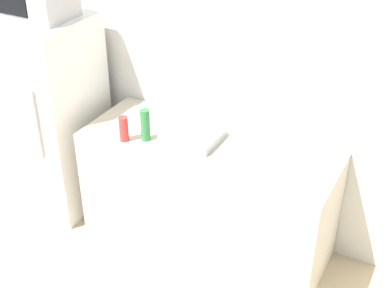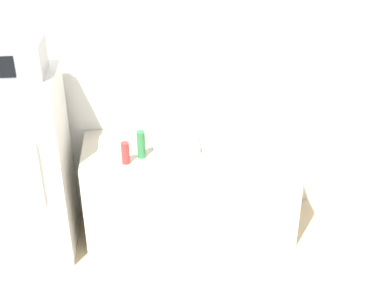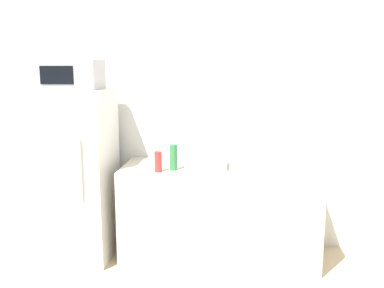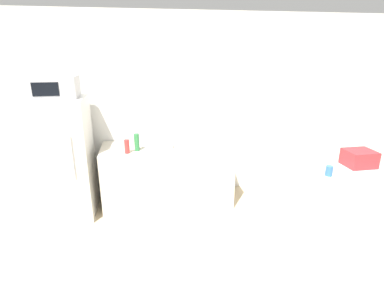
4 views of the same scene
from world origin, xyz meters
name	(u,v)px [view 1 (image 1 of 4)]	position (x,y,z in m)	size (l,w,h in m)	color
wall_back	(257,68)	(0.00, 2.74, 1.30)	(8.00, 0.06, 2.60)	silver
refrigerator	(52,115)	(-1.49, 2.31, 0.77)	(0.66, 0.67, 1.55)	white
counter	(207,195)	(-0.17, 2.37, 0.43)	(1.75, 0.67, 0.86)	beige
sink_basin	(193,135)	(-0.29, 2.37, 0.89)	(0.37, 0.32, 0.06)	#9EA3A8
bottle_tall	(145,125)	(-0.57, 2.22, 0.97)	(0.06, 0.06, 0.22)	#2D7F42
bottle_short	(124,129)	(-0.69, 2.14, 0.95)	(0.06, 0.06, 0.18)	red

